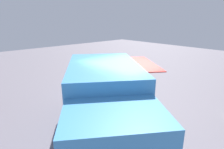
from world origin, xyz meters
The scene contains 4 objects.
ground_plane centered at (0.00, 0.00, 0.00)m, with size 40.00×40.00×0.00m, color slate.
food_truck centered at (-1.25, -0.23, 1.09)m, with size 4.89×5.57×2.26m.
person_customer centered at (4.14, 4.41, 0.36)m, with size 0.71×0.73×0.92m.
planter_flowering_near centered at (3.92, 2.18, 0.29)m, with size 0.39×0.39×0.56m.
Camera 1 is at (-4.61, -4.22, 3.69)m, focal length 28.85 mm.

